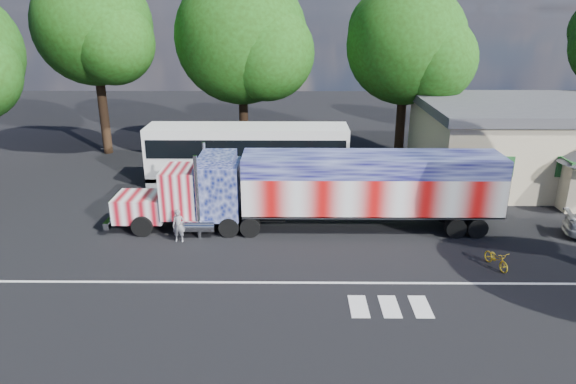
{
  "coord_description": "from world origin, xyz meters",
  "views": [
    {
      "loc": [
        0.21,
        -21.99,
        10.86
      ],
      "look_at": [
        0.0,
        3.0,
        1.9
      ],
      "focal_mm": 32.0,
      "sensor_mm": 36.0,
      "label": 1
    }
  ],
  "objects_px": {
    "woman": "(179,226)",
    "tree_nw_a": "(95,27)",
    "semi_truck": "(322,188)",
    "bicycle": "(496,259)",
    "tree_ne_a": "(408,45)",
    "tree_n_mid": "(243,38)",
    "coach_bus": "(248,153)"
  },
  "relations": [
    {
      "from": "semi_truck",
      "to": "woman",
      "type": "distance_m",
      "value": 7.43
    },
    {
      "from": "semi_truck",
      "to": "bicycle",
      "type": "xyz_separation_m",
      "value": [
        7.52,
        -4.29,
        -1.78
      ]
    },
    {
      "from": "coach_bus",
      "to": "semi_truck",
      "type": "bearing_deg",
      "value": -59.58
    },
    {
      "from": "coach_bus",
      "to": "bicycle",
      "type": "distance_m",
      "value": 16.9
    },
    {
      "from": "semi_truck",
      "to": "coach_bus",
      "type": "height_order",
      "value": "semi_truck"
    },
    {
      "from": "tree_ne_a",
      "to": "tree_n_mid",
      "type": "xyz_separation_m",
      "value": [
        -12.04,
        1.14,
        0.4
      ]
    },
    {
      "from": "tree_n_mid",
      "to": "bicycle",
      "type": "bearing_deg",
      "value": -56.58
    },
    {
      "from": "semi_truck",
      "to": "tree_ne_a",
      "type": "relative_size",
      "value": 1.57
    },
    {
      "from": "tree_ne_a",
      "to": "coach_bus",
      "type": "bearing_deg",
      "value": -150.97
    },
    {
      "from": "bicycle",
      "to": "semi_truck",
      "type": "bearing_deg",
      "value": 133.86
    },
    {
      "from": "bicycle",
      "to": "tree_ne_a",
      "type": "distance_m",
      "value": 19.79
    },
    {
      "from": "coach_bus",
      "to": "tree_nw_a",
      "type": "relative_size",
      "value": 0.93
    },
    {
      "from": "bicycle",
      "to": "tree_nw_a",
      "type": "xyz_separation_m",
      "value": [
        -23.6,
        19.02,
        9.14
      ]
    },
    {
      "from": "woman",
      "to": "tree_ne_a",
      "type": "xyz_separation_m",
      "value": [
        13.96,
        15.53,
        7.53
      ]
    },
    {
      "from": "semi_truck",
      "to": "bicycle",
      "type": "bearing_deg",
      "value": -29.69
    },
    {
      "from": "woman",
      "to": "bicycle",
      "type": "xyz_separation_m",
      "value": [
        14.62,
        -2.59,
        -0.41
      ]
    },
    {
      "from": "coach_bus",
      "to": "bicycle",
      "type": "xyz_separation_m",
      "value": [
        11.96,
        -11.85,
        -1.54
      ]
    },
    {
      "from": "tree_nw_a",
      "to": "coach_bus",
      "type": "bearing_deg",
      "value": -31.63
    },
    {
      "from": "tree_ne_a",
      "to": "tree_n_mid",
      "type": "distance_m",
      "value": 12.1
    },
    {
      "from": "coach_bus",
      "to": "tree_n_mid",
      "type": "relative_size",
      "value": 0.94
    },
    {
      "from": "coach_bus",
      "to": "tree_ne_a",
      "type": "distance_m",
      "value": 14.42
    },
    {
      "from": "semi_truck",
      "to": "tree_ne_a",
      "type": "height_order",
      "value": "tree_ne_a"
    },
    {
      "from": "woman",
      "to": "tree_n_mid",
      "type": "relative_size",
      "value": 0.12
    },
    {
      "from": "bicycle",
      "to": "tree_nw_a",
      "type": "bearing_deg",
      "value": 124.69
    },
    {
      "from": "tree_nw_a",
      "to": "semi_truck",
      "type": "bearing_deg",
      "value": -42.49
    },
    {
      "from": "bicycle",
      "to": "tree_nw_a",
      "type": "distance_m",
      "value": 31.66
    },
    {
      "from": "semi_truck",
      "to": "woman",
      "type": "height_order",
      "value": "semi_truck"
    },
    {
      "from": "bicycle",
      "to": "tree_nw_a",
      "type": "relative_size",
      "value": 0.11
    },
    {
      "from": "tree_ne_a",
      "to": "tree_n_mid",
      "type": "bearing_deg",
      "value": 174.58
    },
    {
      "from": "woman",
      "to": "tree_n_mid",
      "type": "xyz_separation_m",
      "value": [
        1.92,
        16.67,
        7.94
      ]
    },
    {
      "from": "coach_bus",
      "to": "tree_ne_a",
      "type": "height_order",
      "value": "tree_ne_a"
    },
    {
      "from": "woman",
      "to": "tree_nw_a",
      "type": "height_order",
      "value": "tree_nw_a"
    }
  ]
}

